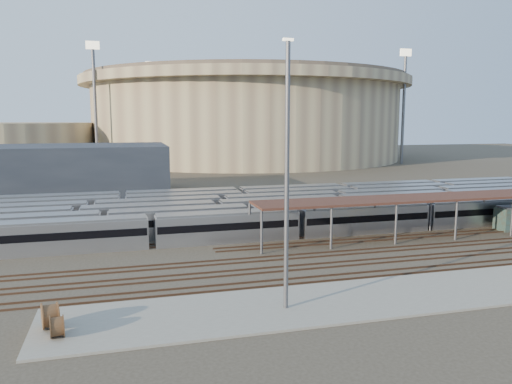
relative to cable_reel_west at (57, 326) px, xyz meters
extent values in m
plane|color=#383026|center=(27.87, 16.51, -0.99)|extent=(420.00, 420.00, 0.00)
cube|color=gray|center=(22.87, 1.51, -0.89)|extent=(50.00, 9.00, 0.20)
cube|color=#A2A2A6|center=(26.77, 24.51, 0.81)|extent=(112.00, 2.90, 3.60)
cube|color=#A2A2A6|center=(21.25, 28.71, 0.81)|extent=(112.00, 2.90, 3.60)
cube|color=#A2A2A6|center=(36.42, 32.91, 0.81)|extent=(112.00, 2.90, 3.60)
cube|color=#A2A2A6|center=(19.29, 37.11, 0.81)|extent=(112.00, 2.90, 3.60)
cube|color=#A2A2A6|center=(23.57, 41.31, 0.81)|extent=(112.00, 2.90, 3.60)
cube|color=#A2A2A6|center=(23.65, 45.51, 0.81)|extent=(112.00, 2.90, 3.60)
cylinder|color=#59595E|center=(19.87, 17.81, 1.51)|extent=(0.30, 0.30, 5.00)
cylinder|color=#59595E|center=(19.87, 23.21, 1.51)|extent=(0.30, 0.30, 5.00)
cylinder|color=#59595E|center=(28.44, 17.81, 1.51)|extent=(0.30, 0.30, 5.00)
cylinder|color=#59595E|center=(28.44, 23.21, 1.51)|extent=(0.30, 0.30, 5.00)
cylinder|color=#59595E|center=(37.01, 17.81, 1.51)|extent=(0.30, 0.30, 5.00)
cylinder|color=#59595E|center=(37.01, 23.21, 1.51)|extent=(0.30, 0.30, 5.00)
cylinder|color=#59595E|center=(45.59, 17.81, 1.51)|extent=(0.30, 0.30, 5.00)
cylinder|color=#59595E|center=(45.59, 23.21, 1.51)|extent=(0.30, 0.30, 5.00)
cylinder|color=#59595E|center=(54.16, 17.81, 1.51)|extent=(0.30, 0.30, 5.00)
cylinder|color=#59595E|center=(54.16, 23.21, 1.51)|extent=(0.30, 0.30, 5.00)
cube|color=#371D16|center=(49.87, 20.51, 4.16)|extent=(60.00, 6.00, 0.30)
cube|color=#4C3323|center=(27.87, 14.76, -0.90)|extent=(170.00, 0.12, 0.18)
cube|color=#4C3323|center=(27.87, 16.26, -0.90)|extent=(170.00, 0.12, 0.18)
cube|color=#4C3323|center=(27.87, 10.76, -0.90)|extent=(170.00, 0.12, 0.18)
cube|color=#4C3323|center=(27.87, 12.26, -0.90)|extent=(170.00, 0.12, 0.18)
cube|color=#4C3323|center=(27.87, 6.76, -0.90)|extent=(170.00, 0.12, 0.18)
cube|color=#4C3323|center=(27.87, 8.26, -0.90)|extent=(170.00, 0.12, 0.18)
cylinder|color=tan|center=(52.87, 156.51, 13.01)|extent=(116.00, 116.00, 28.00)
cylinder|color=tan|center=(52.87, 156.51, 28.51)|extent=(124.00, 124.00, 3.00)
cylinder|color=brown|center=(52.87, 156.51, 30.76)|extent=(120.00, 120.00, 1.50)
cylinder|color=tan|center=(-32.13, 146.51, 6.01)|extent=(56.00, 56.00, 14.00)
cube|color=#1E232D|center=(-7.13, 71.51, 4.01)|extent=(42.00, 20.00, 10.00)
cylinder|color=#59595E|center=(-2.13, 126.51, 17.01)|extent=(1.00, 1.00, 36.00)
cube|color=#FFF2CC|center=(-2.13, 126.51, 36.21)|extent=(4.00, 0.60, 2.40)
cylinder|color=#59595E|center=(97.87, 116.51, 17.01)|extent=(1.00, 1.00, 36.00)
cube|color=#FFF2CC|center=(97.87, 116.51, 36.21)|extent=(4.00, 0.60, 2.40)
cylinder|color=#59595E|center=(17.87, 176.51, 17.01)|extent=(1.00, 1.00, 36.00)
cube|color=#FFF2CC|center=(17.87, 176.51, 36.21)|extent=(4.00, 0.60, 2.40)
cylinder|color=brown|center=(0.00, 0.00, 0.00)|extent=(1.10, 1.70, 1.58)
cylinder|color=brown|center=(-0.63, 1.72, 0.18)|extent=(1.47, 2.12, 1.93)
cylinder|color=#59595E|center=(17.15, 1.06, 9.64)|extent=(0.36, 0.36, 20.86)
cube|color=#FFF2CC|center=(17.15, 1.06, 20.17)|extent=(0.82, 0.34, 0.20)
camera|label=1|loc=(4.73, -35.42, 14.31)|focal=35.00mm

